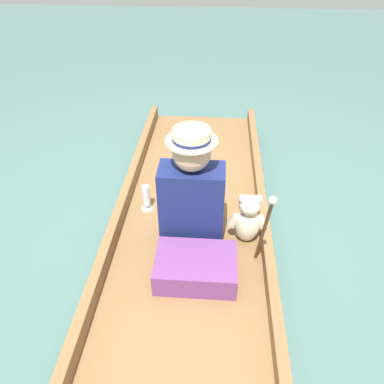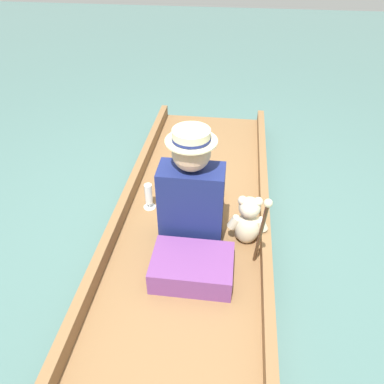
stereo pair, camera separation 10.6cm
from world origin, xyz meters
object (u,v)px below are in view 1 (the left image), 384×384
object	(u,v)px
seated_person	(192,194)
wine_glass	(146,197)
walking_cane	(265,226)
teddy_bear	(248,219)

from	to	relation	value
seated_person	wine_glass	size ratio (longest dim) A/B	3.94
seated_person	walking_cane	distance (m)	0.57
seated_person	wine_glass	xyz separation A→B (m)	(-0.35, 0.21, -0.20)
walking_cane	teddy_bear	bearing A→B (deg)	99.89
walking_cane	wine_glass	bearing A→B (deg)	142.77
seated_person	walking_cane	xyz separation A→B (m)	(0.42, -0.38, 0.09)
teddy_bear	wine_glass	xyz separation A→B (m)	(-0.72, 0.27, -0.06)
teddy_bear	walking_cane	size ratio (longest dim) A/B	0.55
teddy_bear	walking_cane	bearing A→B (deg)	-80.11
teddy_bear	wine_glass	size ratio (longest dim) A/B	1.83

